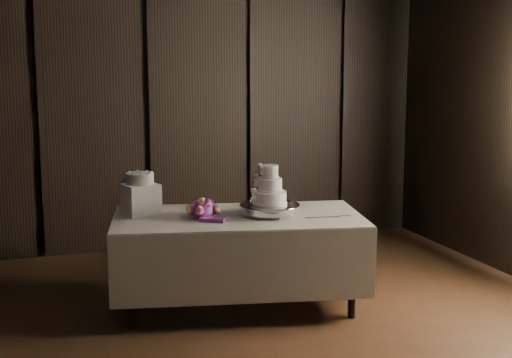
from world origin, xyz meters
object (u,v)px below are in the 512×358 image
object	(u,v)px
cake_stand	(270,210)
display_table	(238,257)
bouquet	(203,210)
small_cake	(140,179)
box_pedestal	(140,199)
wedding_cake	(268,189)

from	to	relation	value
cake_stand	display_table	bearing A→B (deg)	163.48
bouquet	display_table	bearing A→B (deg)	4.46
cake_stand	small_cake	size ratio (longest dim) A/B	2.15
cake_stand	bouquet	world-z (taller)	bouquet
display_table	bouquet	bearing A→B (deg)	-164.41
box_pedestal	cake_stand	bearing A→B (deg)	-19.93
cake_stand	wedding_cake	world-z (taller)	wedding_cake
bouquet	small_cake	xyz separation A→B (m)	(-0.44, 0.31, 0.23)
display_table	bouquet	xyz separation A→B (m)	(-0.30, -0.02, 0.41)
wedding_cake	box_pedestal	world-z (taller)	wedding_cake
cake_stand	small_cake	world-z (taller)	small_cake
wedding_cake	small_cake	size ratio (longest dim) A/B	1.42
box_pedestal	wedding_cake	bearing A→B (deg)	-21.07
display_table	small_cake	bearing A→B (deg)	170.10
bouquet	box_pedestal	distance (m)	0.54
box_pedestal	bouquet	bearing A→B (deg)	-34.76
display_table	cake_stand	bearing A→B (deg)	-5.39
wedding_cake	small_cake	world-z (taller)	wedding_cake
display_table	box_pedestal	distance (m)	0.92
box_pedestal	small_cake	bearing A→B (deg)	0.00
small_cake	wedding_cake	bearing A→B (deg)	-21.07
wedding_cake	bouquet	bearing A→B (deg)	177.94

